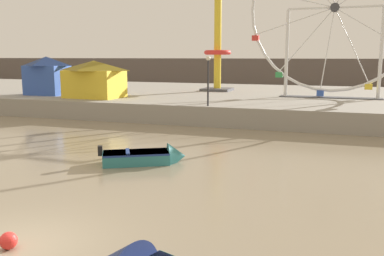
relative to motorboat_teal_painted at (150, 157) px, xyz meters
The scene contains 10 objects.
ground_plane 8.98m from the motorboat_teal_painted, 87.81° to the right, with size 240.00×240.00×0.00m, color gray.
quay_promenade 22.19m from the motorboat_teal_painted, 89.12° to the left, with size 110.00×23.95×1.38m, color gray.
distant_town_skyline 47.99m from the motorboat_teal_painted, 89.59° to the left, with size 140.00×3.00×4.40m, color #564C47.
motorboat_teal_painted is the anchor object (origin of this frame).
ferris_wheel_white_frame 22.26m from the motorboat_teal_painted, 69.34° to the left, with size 13.52×1.20×13.84m.
drop_tower_yellow_tower 24.45m from the motorboat_teal_painted, 98.19° to the left, with size 2.80×2.80×11.56m.
carnival_booth_yellow_awning 17.61m from the motorboat_teal_painted, 129.38° to the left, with size 4.97×3.60×3.02m.
carnival_booth_blue_tent 22.04m from the motorboat_teal_painted, 138.66° to the left, with size 3.73×2.77×3.34m.
promenade_lamp_near 11.27m from the motorboat_teal_painted, 92.68° to the left, with size 0.32×0.32×3.39m.
mooring_buoy_orange 9.02m from the motorboat_teal_painted, 88.37° to the right, with size 0.44×0.44×0.44m, color red.
Camera 1 is at (7.45, -7.96, 4.76)m, focal length 39.62 mm.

